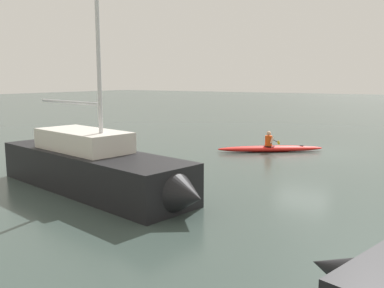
% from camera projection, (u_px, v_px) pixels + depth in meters
% --- Properties ---
extents(ground_plane, '(160.00, 160.00, 0.00)m').
position_uv_depth(ground_plane, '(304.00, 151.00, 19.84)').
color(ground_plane, '#384742').
extents(kayak, '(4.42, 3.44, 0.28)m').
position_uv_depth(kayak, '(270.00, 149.00, 19.77)').
color(kayak, red).
rests_on(kayak, ground).
extents(kayaker, '(1.41, 1.92, 0.70)m').
position_uv_depth(kayaker, '(269.00, 140.00, 19.70)').
color(kayaker, '#E04C14').
rests_on(kayaker, kayak).
extents(sailboat_twin_masted, '(8.44, 3.44, 11.64)m').
position_uv_depth(sailboat_twin_masted, '(94.00, 166.00, 12.79)').
color(sailboat_twin_masted, black).
rests_on(sailboat_twin_masted, ground).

